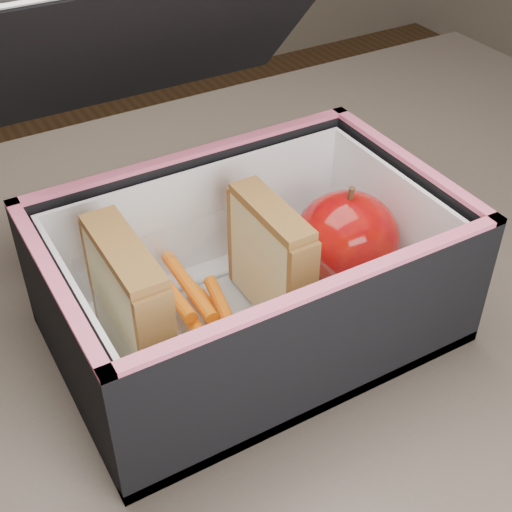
% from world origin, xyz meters
% --- Properties ---
extents(kitchen_table, '(1.20, 0.80, 0.75)m').
position_xyz_m(kitchen_table, '(0.00, 0.00, 0.66)').
color(kitchen_table, '#51463B').
rests_on(kitchen_table, ground).
extents(lunch_bag, '(0.30, 0.33, 0.25)m').
position_xyz_m(lunch_bag, '(0.01, -0.00, 0.81)').
color(lunch_bag, black).
rests_on(lunch_bag, kitchen_table).
extents(plastic_tub, '(0.16, 0.11, 0.07)m').
position_xyz_m(plastic_tub, '(-0.03, -0.01, 0.80)').
color(plastic_tub, white).
rests_on(plastic_tub, lunch_bag).
extents(sandwich_left, '(0.03, 0.09, 0.11)m').
position_xyz_m(sandwich_left, '(-0.09, -0.01, 0.82)').
color(sandwich_left, beige).
rests_on(sandwich_left, plastic_tub).
extents(sandwich_right, '(0.02, 0.09, 0.10)m').
position_xyz_m(sandwich_right, '(0.03, -0.01, 0.81)').
color(sandwich_right, beige).
rests_on(sandwich_right, plastic_tub).
extents(carrot_sticks, '(0.05, 0.15, 0.03)m').
position_xyz_m(carrot_sticks, '(-0.03, -0.01, 0.78)').
color(carrot_sticks, orange).
rests_on(carrot_sticks, plastic_tub).
extents(paper_napkin, '(0.10, 0.10, 0.01)m').
position_xyz_m(paper_napkin, '(0.09, -0.01, 0.77)').
color(paper_napkin, white).
rests_on(paper_napkin, lunch_bag).
extents(red_apple, '(0.10, 0.10, 0.09)m').
position_xyz_m(red_apple, '(0.09, -0.01, 0.81)').
color(red_apple, maroon).
rests_on(red_apple, paper_napkin).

